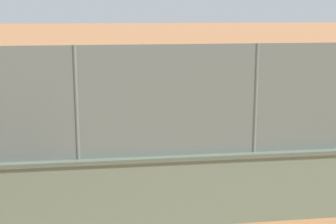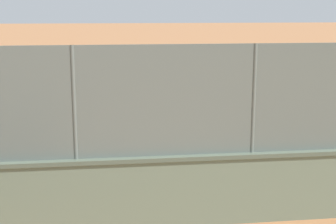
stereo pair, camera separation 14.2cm
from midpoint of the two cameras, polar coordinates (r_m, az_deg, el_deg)
The scene contains 5 objects.
ground_plane at distance 18.16m, azimuth 0.41°, elevation -0.70°, with size 260.00×260.00×0.00m, color #A36B42.
perimeter_wall at distance 9.47m, azimuth 9.35°, elevation -8.45°, with size 32.72×0.57×1.35m.
fence_panel_on_wall at distance 9.03m, azimuth 9.70°, elevation 1.53°, with size 32.13×0.28×2.00m.
player_foreground_swinging at distance 18.75m, azimuth -8.41°, elevation 2.50°, with size 0.74×1.26×1.60m.
sports_ball at distance 13.26m, azimuth 17.13°, elevation -5.71°, with size 0.12×0.12×0.12m, color white.
Camera 1 is at (2.84, 17.50, 3.94)m, focal length 52.44 mm.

